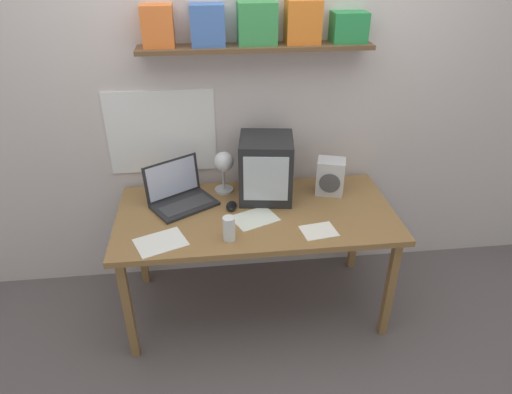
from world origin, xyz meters
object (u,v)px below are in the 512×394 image
object	(u,v)px
corner_desk	(256,220)
loose_paper_near_monitor	(255,218)
desk_lamp	(224,165)
open_notebook	(161,242)
juice_glass	(229,230)
laptop	(179,193)
space_heater	(330,177)
loose_paper_near_laptop	(319,231)
computer_mouse	(231,206)
crt_monitor	(266,168)

from	to	relation	value
corner_desk	loose_paper_near_monitor	size ratio (longest dim) A/B	5.47
desk_lamp	open_notebook	distance (m)	0.62
corner_desk	juice_glass	size ratio (longest dim) A/B	11.88
laptop	space_heater	size ratio (longest dim) A/B	2.00
laptop	space_heater	xyz separation A→B (m)	(0.92, 0.02, 0.05)
loose_paper_near_monitor	loose_paper_near_laptop	bearing A→B (deg)	-26.76
loose_paper_near_laptop	laptop	bearing A→B (deg)	152.37
laptop	loose_paper_near_laptop	world-z (taller)	laptop
laptop	computer_mouse	size ratio (longest dim) A/B	3.91
desk_lamp	computer_mouse	world-z (taller)	desk_lamp
corner_desk	loose_paper_near_laptop	world-z (taller)	loose_paper_near_laptop
laptop	loose_paper_near_monitor	bearing A→B (deg)	-59.54
desk_lamp	crt_monitor	bearing A→B (deg)	-9.82
crt_monitor	computer_mouse	bearing A→B (deg)	-142.71
corner_desk	open_notebook	distance (m)	0.58
space_heater	open_notebook	size ratio (longest dim) A/B	0.72
laptop	open_notebook	xyz separation A→B (m)	(-0.09, -0.40, -0.06)
corner_desk	laptop	distance (m)	0.48
juice_glass	loose_paper_near_monitor	size ratio (longest dim) A/B	0.46
desk_lamp	loose_paper_near_laptop	world-z (taller)	desk_lamp
open_notebook	loose_paper_near_laptop	bearing A→B (deg)	0.42
space_heater	juice_glass	bearing A→B (deg)	-128.42
open_notebook	corner_desk	bearing A→B (deg)	24.58
crt_monitor	space_heater	xyz separation A→B (m)	(0.40, -0.00, -0.08)
loose_paper_near_monitor	loose_paper_near_laptop	xyz separation A→B (m)	(0.33, -0.17, 0.00)
corner_desk	laptop	size ratio (longest dim) A/B	3.64
desk_lamp	loose_paper_near_laptop	bearing A→B (deg)	-45.47
desk_lamp	loose_paper_near_monitor	xyz separation A→B (m)	(0.15, -0.28, -0.21)
desk_lamp	laptop	bearing A→B (deg)	-171.52
corner_desk	desk_lamp	world-z (taller)	desk_lamp
crt_monitor	loose_paper_near_laptop	xyz separation A→B (m)	(0.23, -0.42, -0.19)
corner_desk	crt_monitor	xyz separation A→B (m)	(0.08, 0.18, 0.25)
desk_lamp	space_heater	distance (m)	0.65
crt_monitor	laptop	size ratio (longest dim) A/B	0.86
computer_mouse	loose_paper_near_monitor	size ratio (longest dim) A/B	0.38
crt_monitor	juice_glass	distance (m)	0.52
space_heater	computer_mouse	distance (m)	0.64
juice_glass	computer_mouse	xyz separation A→B (m)	(0.03, 0.31, -0.04)
corner_desk	crt_monitor	distance (m)	0.32
space_heater	loose_paper_near_monitor	xyz separation A→B (m)	(-0.49, -0.25, -0.11)
juice_glass	open_notebook	size ratio (longest dim) A/B	0.44
juice_glass	computer_mouse	bearing A→B (deg)	84.07
laptop	juice_glass	bearing A→B (deg)	-88.08
laptop	loose_paper_near_monitor	world-z (taller)	laptop
computer_mouse	desk_lamp	bearing A→B (deg)	100.54
juice_glass	loose_paper_near_laptop	world-z (taller)	juice_glass
corner_desk	computer_mouse	world-z (taller)	computer_mouse
corner_desk	loose_paper_near_monitor	xyz separation A→B (m)	(-0.02, -0.07, 0.06)
crt_monitor	juice_glass	xyz separation A→B (m)	(-0.25, -0.43, -0.13)
computer_mouse	open_notebook	world-z (taller)	computer_mouse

